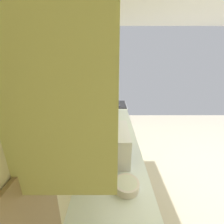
# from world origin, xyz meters

# --- Properties ---
(ground_plane) EXTENTS (6.40, 6.40, 0.00)m
(ground_plane) POSITION_xyz_m (0.00, 0.00, 0.00)
(ground_plane) COLOR beige
(wall_back) EXTENTS (4.12, 0.12, 2.63)m
(wall_back) POSITION_xyz_m (0.00, 1.74, 1.31)
(wall_back) COLOR beige
(wall_back) RESTS_ON ground_plane
(counter_run) EXTENTS (3.15, 0.64, 0.91)m
(counter_run) POSITION_xyz_m (-0.42, 1.38, 0.45)
(counter_run) COLOR #D1CE73
(counter_run) RESTS_ON ground_plane
(upper_cabinets) EXTENTS (1.98, 0.32, 0.67)m
(upper_cabinets) POSITION_xyz_m (-0.42, 1.52, 1.79)
(upper_cabinets) COLOR #D3D173
(oven_range) EXTENTS (0.64, 0.65, 1.09)m
(oven_range) POSITION_xyz_m (1.47, 1.37, 0.47)
(oven_range) COLOR #B7BABF
(oven_range) RESTS_ON ground_plane
(microwave) EXTENTS (0.49, 0.38, 0.30)m
(microwave) POSITION_xyz_m (-0.44, 1.40, 1.05)
(microwave) COLOR white
(microwave) RESTS_ON counter_run
(bowl) EXTENTS (0.20, 0.20, 0.06)m
(bowl) POSITION_xyz_m (-0.87, 1.27, 0.94)
(bowl) COLOR silver
(bowl) RESTS_ON counter_run
(kettle) EXTENTS (0.19, 0.14, 0.14)m
(kettle) POSITION_xyz_m (0.06, 1.27, 0.97)
(kettle) COLOR #B7BABF
(kettle) RESTS_ON counter_run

